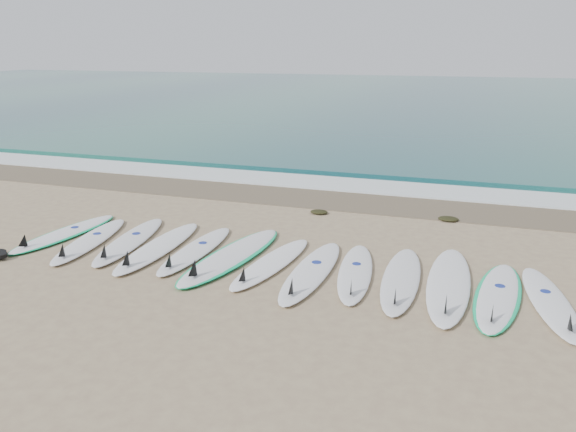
% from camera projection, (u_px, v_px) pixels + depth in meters
% --- Properties ---
extents(ground, '(120.00, 120.00, 0.00)m').
position_uv_depth(ground, '(272.00, 264.00, 8.86)').
color(ground, '#9C8565').
extents(ocean, '(120.00, 55.00, 0.03)m').
position_uv_depth(ocean, '(435.00, 96.00, 38.35)').
color(ocean, '#1D5C58').
rests_on(ocean, ground).
extents(wet_sand_band, '(120.00, 1.80, 0.01)m').
position_uv_depth(wet_sand_band, '(335.00, 199.00, 12.58)').
color(wet_sand_band, brown).
rests_on(wet_sand_band, ground).
extents(foam_band, '(120.00, 1.40, 0.04)m').
position_uv_depth(foam_band, '(348.00, 185.00, 13.85)').
color(foam_band, silver).
rests_on(foam_band, ground).
extents(wave_crest, '(120.00, 1.00, 0.10)m').
position_uv_depth(wave_crest, '(361.00, 171.00, 15.20)').
color(wave_crest, '#1D5C58').
rests_on(wave_crest, ground).
extents(surfboard_0, '(0.84, 2.51, 0.31)m').
position_uv_depth(surfboard_0, '(64.00, 233.00, 10.17)').
color(surfboard_0, white).
rests_on(surfboard_0, ground).
extents(surfboard_1, '(0.93, 2.54, 0.32)m').
position_uv_depth(surfboard_1, '(89.00, 241.00, 9.76)').
color(surfboard_1, white).
rests_on(surfboard_1, ground).
extents(surfboard_2, '(0.95, 2.65, 0.33)m').
position_uv_depth(surfboard_2, '(128.00, 241.00, 9.74)').
color(surfboard_2, silver).
rests_on(surfboard_2, ground).
extents(surfboard_3, '(0.65, 2.72, 0.35)m').
position_uv_depth(surfboard_3, '(157.00, 247.00, 9.42)').
color(surfboard_3, white).
rests_on(surfboard_3, ground).
extents(surfboard_4, '(0.54, 2.47, 0.31)m').
position_uv_depth(surfboard_4, '(194.00, 250.00, 9.30)').
color(surfboard_4, white).
rests_on(surfboard_4, ground).
extents(surfboard_5, '(1.07, 3.00, 0.37)m').
position_uv_depth(surfboard_5, '(231.00, 256.00, 9.06)').
color(surfboard_5, silver).
rests_on(surfboard_5, ground).
extents(surfboard_6, '(0.83, 2.49, 0.31)m').
position_uv_depth(surfboard_6, '(270.00, 264.00, 8.74)').
color(surfboard_6, white).
rests_on(surfboard_6, ground).
extents(surfboard_7, '(0.57, 2.64, 0.34)m').
position_uv_depth(surfboard_7, '(310.00, 272.00, 8.41)').
color(surfboard_7, white).
rests_on(surfboard_7, ground).
extents(surfboard_8, '(0.82, 2.44, 0.31)m').
position_uv_depth(surfboard_8, '(355.00, 273.00, 8.39)').
color(surfboard_8, white).
rests_on(surfboard_8, ground).
extents(surfboard_9, '(0.64, 2.60, 0.33)m').
position_uv_depth(surfboard_9, '(401.00, 280.00, 8.13)').
color(surfboard_9, silver).
rests_on(surfboard_9, ground).
extents(surfboard_10, '(0.64, 2.92, 0.37)m').
position_uv_depth(surfboard_10, '(449.00, 284.00, 7.95)').
color(surfboard_10, white).
rests_on(surfboard_10, ground).
extents(surfboard_11, '(0.86, 2.53, 0.31)m').
position_uv_depth(surfboard_11, '(498.00, 296.00, 7.63)').
color(surfboard_11, white).
rests_on(surfboard_11, ground).
extents(surfboard_12, '(0.83, 2.42, 0.30)m').
position_uv_depth(surfboard_12, '(551.00, 303.00, 7.42)').
color(surfboard_12, white).
rests_on(surfboard_12, ground).
extents(seaweed_near, '(0.37, 0.29, 0.07)m').
position_uv_depth(seaweed_near, '(319.00, 212.00, 11.53)').
color(seaweed_near, black).
rests_on(seaweed_near, ground).
extents(seaweed_far, '(0.40, 0.31, 0.08)m').
position_uv_depth(seaweed_far, '(448.00, 219.00, 11.06)').
color(seaweed_far, black).
rests_on(seaweed_far, ground).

